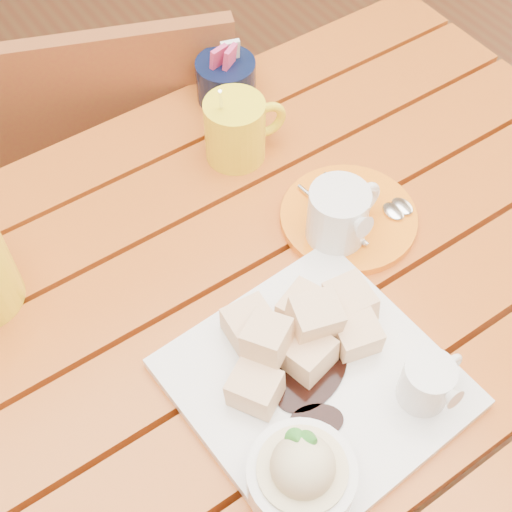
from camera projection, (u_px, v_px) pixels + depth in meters
ground at (252, 505)px, 1.46m from camera, size 5.00×5.00×0.00m
table at (250, 357)px, 0.94m from camera, size 1.20×0.79×0.75m
dessert_plate at (316, 396)px, 0.76m from camera, size 0.29×0.29×0.11m
coffee_mug_right at (237, 129)px, 0.97m from camera, size 0.12×0.08×0.14m
cream_pitcher at (340, 216)px, 0.88m from camera, size 0.11×0.09×0.09m
sugar_caddy at (226, 79)px, 1.05m from camera, size 0.09×0.09×0.10m
orange_saucer at (350, 217)px, 0.94m from camera, size 0.18×0.18×0.02m
chair_far at (125, 166)px, 1.37m from camera, size 0.52×0.52×0.85m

